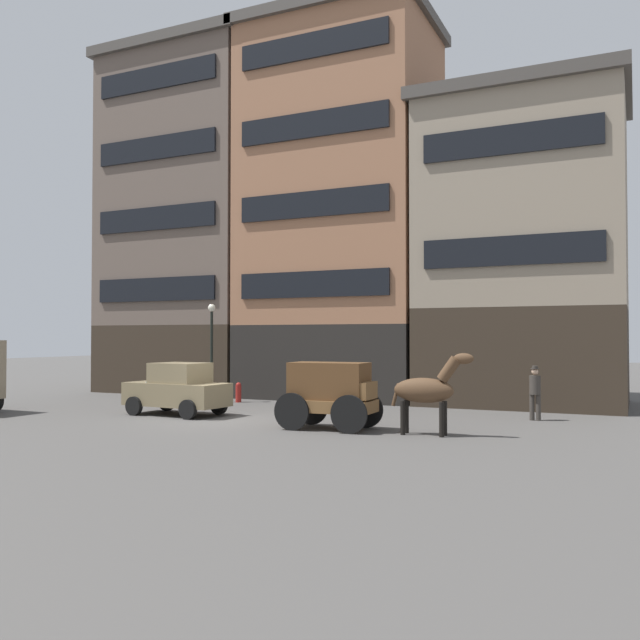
# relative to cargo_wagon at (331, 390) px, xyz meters

# --- Properties ---
(ground_plane) EXTENTS (120.00, 120.00, 0.00)m
(ground_plane) POSITION_rel_cargo_wagon_xyz_m (-4.16, 0.60, -1.15)
(ground_plane) COLOR #4C4947
(building_far_left) EXTENTS (8.48, 6.73, 17.25)m
(building_far_left) POSITION_rel_cargo_wagon_xyz_m (-12.30, 10.33, 7.52)
(building_far_left) COLOR #33281E
(building_far_left) RESTS_ON ground_plane
(building_center_left) EXTENTS (8.67, 6.73, 17.30)m
(building_center_left) POSITION_rel_cargo_wagon_xyz_m (-4.07, 10.33, 7.54)
(building_center_left) COLOR black
(building_center_left) RESTS_ON ground_plane
(building_center_right) EXTENTS (8.30, 6.73, 12.63)m
(building_center_right) POSITION_rel_cargo_wagon_xyz_m (4.06, 10.33, 5.21)
(building_center_right) COLOR #33281E
(building_center_right) RESTS_ON ground_plane
(cargo_wagon) EXTENTS (2.95, 1.59, 1.98)m
(cargo_wagon) POSITION_rel_cargo_wagon_xyz_m (0.00, 0.00, 0.00)
(cargo_wagon) COLOR brown
(cargo_wagon) RESTS_ON ground_plane
(draft_horse) EXTENTS (2.35, 0.65, 2.30)m
(draft_horse) POSITION_rel_cargo_wagon_xyz_m (2.95, 0.00, 0.12)
(draft_horse) COLOR #513823
(draft_horse) RESTS_ON ground_plane
(sedan_dark) EXTENTS (3.80, 2.05, 1.83)m
(sedan_dark) POSITION_rel_cargo_wagon_xyz_m (-6.36, 1.04, -0.23)
(sedan_dark) COLOR #7A6B4C
(sedan_dark) RESTS_ON ground_plane
(pedestrian_officer) EXTENTS (0.37, 0.37, 1.79)m
(pedestrian_officer) POSITION_rel_cargo_wagon_xyz_m (5.22, 4.75, -0.17)
(pedestrian_officer) COLOR #38332D
(pedestrian_officer) RESTS_ON ground_plane
(streetlamp_curbside) EXTENTS (0.32, 0.32, 4.12)m
(streetlamp_curbside) POSITION_rel_cargo_wagon_xyz_m (-7.94, 5.46, 1.52)
(streetlamp_curbside) COLOR black
(streetlamp_curbside) RESTS_ON ground_plane
(fire_hydrant_curbside) EXTENTS (0.24, 0.24, 0.83)m
(fire_hydrant_curbside) POSITION_rel_cargo_wagon_xyz_m (-6.89, 5.90, -0.72)
(fire_hydrant_curbside) COLOR maroon
(fire_hydrant_curbside) RESTS_ON ground_plane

